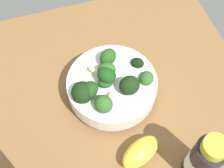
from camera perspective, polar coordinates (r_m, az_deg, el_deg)
The scene contains 4 objects.
ground_plane at distance 62.48cm, azimuth -1.46°, elevation -7.09°, with size 65.79×65.79×3.11cm, color brown.
bowl_of_broccoli at distance 60.16cm, azimuth -0.17°, elevation -0.28°, with size 18.48×18.18×9.53cm.
lemon_wedge at distance 56.67cm, azimuth 5.46°, elevation -12.79°, with size 8.19×4.31×3.87cm, color yellow.
bottle_tall at distance 53.79cm, azimuth 17.03°, elevation -13.76°, with size 5.22×5.22×13.77cm.
Camera 1 is at (6.04, 24.54, 55.58)cm, focal length 47.92 mm.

